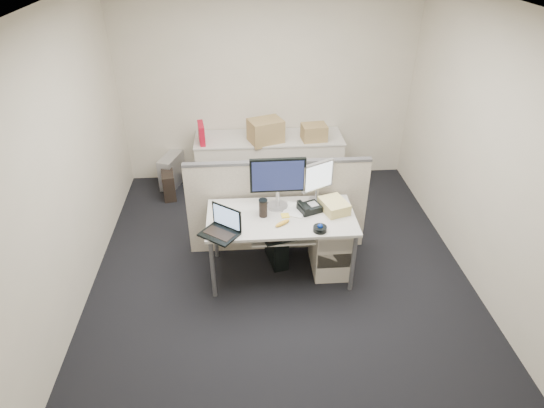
{
  "coord_description": "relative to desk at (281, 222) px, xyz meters",
  "views": [
    {
      "loc": [
        -0.36,
        -3.79,
        3.29
      ],
      "look_at": [
        -0.08,
        0.15,
        0.79
      ],
      "focal_mm": 30.0,
      "sensor_mm": 36.0,
      "label": 1
    }
  ],
  "objects": [
    {
      "name": "pc_tower_desk",
      "position": [
        -0.03,
        0.2,
        -0.47
      ],
      "size": [
        0.24,
        0.43,
        0.38
      ],
      "primitive_type": "cube",
      "rotation": [
        0.0,
        0.0,
        0.21
      ],
      "color": "black",
      "rests_on": "floor"
    },
    {
      "name": "monitor_main",
      "position": [
        -0.02,
        0.18,
        0.35
      ],
      "size": [
        0.56,
        0.22,
        0.56
      ],
      "primitive_type": "cube",
      "rotation": [
        0.0,
        0.0,
        0.01
      ],
      "color": "black",
      "rests_on": "desk"
    },
    {
      "name": "manila_folders",
      "position": [
        0.55,
        0.07,
        0.12
      ],
      "size": [
        0.32,
        0.36,
        0.11
      ],
      "primitive_type": "cube",
      "rotation": [
        0.0,
        0.0,
        0.32
      ],
      "color": "tan",
      "rests_on": "desk"
    },
    {
      "name": "keyboard_tray",
      "position": [
        0.0,
        -0.18,
        -0.04
      ],
      "size": [
        0.62,
        0.32,
        0.02
      ],
      "primitive_type": "cube",
      "color": "silver",
      "rests_on": "desk"
    },
    {
      "name": "travel_mug",
      "position": [
        -0.18,
        0.02,
        0.16
      ],
      "size": [
        0.1,
        0.1,
        0.18
      ],
      "primitive_type": "cylinder",
      "rotation": [
        0.0,
        0.0,
        -0.24
      ],
      "color": "black",
      "rests_on": "desk"
    },
    {
      "name": "pc_tower_spare_silver",
      "position": [
        -1.39,
        2.03,
        -0.44
      ],
      "size": [
        0.34,
        0.52,
        0.45
      ],
      "primitive_type": "cube",
      "rotation": [
        0.0,
        0.0,
        -0.32
      ],
      "color": "#B7B7BC",
      "rests_on": "floor"
    },
    {
      "name": "wall_left",
      "position": [
        -2.0,
        0.0,
        0.69
      ],
      "size": [
        0.02,
        4.5,
        2.7
      ],
      "primitive_type": "cube",
      "color": "beige",
      "rests_on": "ground"
    },
    {
      "name": "keyboard",
      "position": [
        0.05,
        -0.22,
        -0.02
      ],
      "size": [
        0.52,
        0.3,
        0.03
      ],
      "primitive_type": "cube",
      "rotation": [
        0.0,
        0.0,
        0.26
      ],
      "color": "black",
      "rests_on": "keyboard_tray"
    },
    {
      "name": "laptop",
      "position": [
        -0.61,
        -0.28,
        0.19
      ],
      "size": [
        0.43,
        0.41,
        0.26
      ],
      "primitive_type": "cube",
      "rotation": [
        0.0,
        0.0,
        -0.65
      ],
      "color": "black",
      "rests_on": "desk"
    },
    {
      "name": "paper_stack",
      "position": [
        0.15,
        0.1,
        0.07
      ],
      "size": [
        0.29,
        0.33,
        0.01
      ],
      "primitive_type": "cube",
      "rotation": [
        0.0,
        0.0,
        -0.35
      ],
      "color": "silver",
      "rests_on": "desk"
    },
    {
      "name": "red_binder",
      "position": [
        -0.9,
        1.83,
        0.2
      ],
      "size": [
        0.11,
        0.31,
        0.28
      ],
      "primitive_type": "cube",
      "rotation": [
        0.0,
        0.0,
        0.14
      ],
      "color": "#B00D22",
      "rests_on": "back_counter"
    },
    {
      "name": "wall_back",
      "position": [
        0.0,
        2.25,
        0.69
      ],
      "size": [
        4.0,
        0.02,
        2.7
      ],
      "primitive_type": "cube",
      "color": "beige",
      "rests_on": "ground"
    },
    {
      "name": "sticky_pad",
      "position": [
        0.04,
        0.0,
        0.07
      ],
      "size": [
        0.09,
        0.09,
        0.01
      ],
      "primitive_type": "cube",
      "rotation": [
        0.0,
        0.0,
        0.08
      ],
      "color": "yellow",
      "rests_on": "desk"
    },
    {
      "name": "monitor_small",
      "position": [
        0.4,
        0.26,
        0.29
      ],
      "size": [
        0.42,
        0.34,
        0.45
      ],
      "primitive_type": "cube",
      "rotation": [
        0.0,
        0.0,
        0.48
      ],
      "color": "#B7B7BC",
      "rests_on": "desk"
    },
    {
      "name": "desk_phone",
      "position": [
        0.3,
        0.08,
        0.1
      ],
      "size": [
        0.26,
        0.24,
        0.07
      ],
      "primitive_type": "cube",
      "rotation": [
        0.0,
        0.0,
        0.37
      ],
      "color": "black",
      "rests_on": "desk"
    },
    {
      "name": "back_counter",
      "position": [
        0.0,
        1.93,
        -0.3
      ],
      "size": [
        2.0,
        0.6,
        0.72
      ],
      "primitive_type": "cube",
      "color": "beige",
      "rests_on": "floor"
    },
    {
      "name": "cubicle_partition",
      "position": [
        0.0,
        0.45,
        -0.11
      ],
      "size": [
        2.0,
        0.06,
        1.1
      ],
      "primitive_type": "cube",
      "color": "beige",
      "rests_on": "floor"
    },
    {
      "name": "desk",
      "position": [
        0.0,
        0.0,
        0.0
      ],
      "size": [
        1.5,
        0.75,
        0.73
      ],
      "color": "silver",
      "rests_on": "floor"
    },
    {
      "name": "pc_tower_spare_dark",
      "position": [
        -1.4,
        1.71,
        -0.48
      ],
      "size": [
        0.23,
        0.42,
        0.37
      ],
      "primitive_type": "cube",
      "rotation": [
        0.0,
        0.0,
        0.18
      ],
      "color": "black",
      "rests_on": "floor"
    },
    {
      "name": "cardboard_box_left",
      "position": [
        -0.05,
        1.81,
        0.22
      ],
      "size": [
        0.51,
        0.45,
        0.32
      ],
      "primitive_type": "cube",
      "rotation": [
        0.0,
        0.0,
        0.34
      ],
      "color": "olive",
      "rests_on": "back_counter"
    },
    {
      "name": "cardboard_box_right",
      "position": [
        0.6,
        1.81,
        0.17
      ],
      "size": [
        0.35,
        0.28,
        0.23
      ],
      "primitive_type": "cube",
      "rotation": [
        0.0,
        0.0,
        0.1
      ],
      "color": "olive",
      "rests_on": "back_counter"
    },
    {
      "name": "ceiling",
      "position": [
        0.0,
        0.0,
        2.04
      ],
      "size": [
        4.0,
        4.5,
        0.01
      ],
      "primitive_type": "cube",
      "color": "white",
      "rests_on": "ground"
    },
    {
      "name": "drawer_pedestal",
      "position": [
        0.55,
        0.05,
        -0.34
      ],
      "size": [
        0.4,
        0.55,
        0.65
      ],
      "primitive_type": "cube",
      "color": "beige",
      "rests_on": "floor"
    },
    {
      "name": "wall_front",
      "position": [
        0.0,
        -2.25,
        0.69
      ],
      "size": [
        4.0,
        0.02,
        2.7
      ],
      "primitive_type": "cube",
      "color": "beige",
      "rests_on": "ground"
    },
    {
      "name": "trackball",
      "position": [
        0.35,
        -0.28,
        0.09
      ],
      "size": [
        0.16,
        0.16,
        0.05
      ],
      "primitive_type": "cylinder",
      "rotation": [
        0.0,
        0.0,
        -0.21
      ],
      "color": "black",
      "rests_on": "desk"
    },
    {
      "name": "banana",
      "position": [
        0.0,
        -0.15,
        0.09
      ],
      "size": [
        0.17,
        0.14,
        0.04
      ],
      "primitive_type": "ellipsoid",
      "rotation": [
        0.0,
        0.0,
        0.6
      ],
      "color": "gold",
      "rests_on": "desk"
    },
    {
      "name": "wall_right",
      "position": [
        2.0,
        0.0,
        0.69
      ],
      "size": [
        0.02,
        4.5,
        2.7
      ],
      "primitive_type": "cube",
      "color": "beige",
      "rests_on": "ground"
    },
    {
      "name": "floor",
      "position": [
        0.0,
        0.0,
        -0.67
      ],
      "size": [
        4.0,
        4.5,
        0.01
      ],
      "primitive_type": "cube",
      "color": "black",
      "rests_on": "ground"
    },
    {
      "name": "cellphone",
      "position": [
        -0.09,
        0.2,
        0.07
      ],
      "size": [
        0.1,
        0.13,
        0.02
      ],
      "primitive_type": "cube",
      "rotation": [
        0.0,
        0.0,
        0.41
      ],
      "color": "black",
      "rests_on": "desk"
    }
  ]
}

